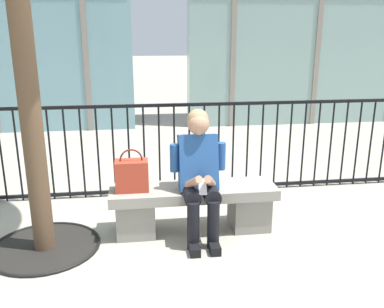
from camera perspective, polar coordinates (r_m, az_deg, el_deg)
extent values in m
plane|color=#A8A091|center=(4.20, 0.19, -10.24)|extent=(60.00, 60.00, 0.00)
cube|color=gray|center=(4.04, 0.19, -5.17)|extent=(1.60, 0.44, 0.10)
cube|color=gray|center=(4.09, -7.68, -8.44)|extent=(0.36, 0.37, 0.35)
cube|color=gray|center=(4.23, 7.78, -7.58)|extent=(0.36, 0.37, 0.35)
cylinder|color=black|center=(3.84, -0.23, -5.22)|extent=(0.15, 0.40, 0.15)
cylinder|color=black|center=(3.76, 0.18, -9.81)|extent=(0.11, 0.11, 0.45)
cube|color=black|center=(3.79, 0.30, -12.71)|extent=(0.09, 0.22, 0.08)
cylinder|color=black|center=(3.87, 2.43, -5.08)|extent=(0.15, 0.40, 0.15)
cylinder|color=black|center=(3.79, 2.92, -9.63)|extent=(0.11, 0.11, 0.45)
cube|color=black|center=(3.82, 3.04, -12.52)|extent=(0.09, 0.22, 0.08)
cube|color=#234C8C|center=(3.90, 0.81, -1.12)|extent=(0.36, 0.30, 0.55)
cylinder|color=#234C8C|center=(3.86, -2.42, -0.54)|extent=(0.08, 0.08, 0.26)
cylinder|color=tan|center=(3.72, 0.08, -3.94)|extent=(0.16, 0.28, 0.20)
cylinder|color=#234C8C|center=(3.92, 3.99, -0.29)|extent=(0.08, 0.08, 0.26)
cylinder|color=tan|center=(3.75, 2.51, -3.83)|extent=(0.16, 0.28, 0.20)
cube|color=silver|center=(3.69, 1.44, -4.50)|extent=(0.07, 0.10, 0.13)
sphere|color=tan|center=(3.79, 0.88, 4.13)|extent=(0.20, 0.20, 0.20)
sphere|color=#997F59|center=(3.81, 0.81, 4.67)|extent=(0.20, 0.20, 0.20)
cube|color=#B23823|center=(3.93, -8.21, -2.93)|extent=(0.30, 0.18, 0.29)
torus|color=maroon|center=(3.88, -8.30, -0.84)|extent=(0.21, 0.02, 0.21)
cylinder|color=black|center=(5.13, -24.57, -0.22)|extent=(0.02, 0.02, 1.10)
cylinder|color=black|center=(5.08, -22.66, -0.14)|extent=(0.02, 0.02, 1.10)
cylinder|color=black|center=(5.04, -20.73, -0.07)|extent=(0.02, 0.02, 1.10)
cylinder|color=black|center=(5.00, -18.76, 0.01)|extent=(0.02, 0.02, 1.10)
cylinder|color=black|center=(4.97, -16.76, 0.09)|extent=(0.02, 0.02, 1.10)
cylinder|color=black|center=(4.94, -14.74, 0.16)|extent=(0.02, 0.02, 1.10)
cylinder|color=black|center=(4.92, -12.71, 0.24)|extent=(0.02, 0.02, 1.10)
cylinder|color=black|center=(4.91, -10.65, 0.32)|extent=(0.02, 0.02, 1.10)
cylinder|color=black|center=(4.90, -8.59, 0.40)|extent=(0.02, 0.02, 1.10)
cylinder|color=black|center=(4.90, -6.53, 0.48)|extent=(0.02, 0.02, 1.10)
cylinder|color=black|center=(4.91, -4.47, 0.56)|extent=(0.02, 0.02, 1.10)
cylinder|color=black|center=(4.92, -2.42, 0.63)|extent=(0.02, 0.02, 1.10)
cylinder|color=black|center=(4.94, -0.38, 0.71)|extent=(0.02, 0.02, 1.10)
cylinder|color=black|center=(4.96, 1.65, 0.78)|extent=(0.02, 0.02, 1.10)
cylinder|color=black|center=(4.99, 3.65, 0.85)|extent=(0.02, 0.02, 1.10)
cylinder|color=black|center=(5.03, 5.62, 0.92)|extent=(0.02, 0.02, 1.10)
cylinder|color=black|center=(5.07, 7.56, 0.99)|extent=(0.02, 0.02, 1.10)
cylinder|color=black|center=(5.12, 9.47, 1.06)|extent=(0.02, 0.02, 1.10)
cylinder|color=black|center=(5.18, 11.34, 1.12)|extent=(0.02, 0.02, 1.10)
cylinder|color=black|center=(5.24, 13.17, 1.18)|extent=(0.02, 0.02, 1.10)
cylinder|color=black|center=(5.30, 14.96, 1.24)|extent=(0.02, 0.02, 1.10)
cylinder|color=black|center=(5.37, 16.70, 1.30)|extent=(0.02, 0.02, 1.10)
cylinder|color=black|center=(5.44, 18.40, 1.35)|extent=(0.02, 0.02, 1.10)
cylinder|color=black|center=(5.52, 20.05, 1.40)|extent=(0.02, 0.02, 1.10)
cylinder|color=black|center=(5.61, 21.65, 1.45)|extent=(0.02, 0.02, 1.10)
cylinder|color=black|center=(5.70, 23.20, 1.49)|extent=(0.02, 0.02, 1.10)
cylinder|color=black|center=(5.79, 24.71, 1.53)|extent=(0.02, 0.02, 1.10)
cube|color=black|center=(5.09, -1.36, -4.73)|extent=(8.65, 0.04, 0.04)
cube|color=black|center=(4.81, -1.44, 6.73)|extent=(8.65, 0.04, 0.04)
cylinder|color=black|center=(4.10, -19.39, -11.91)|extent=(0.96, 0.96, 0.01)
torus|color=black|center=(4.10, -19.39, -11.83)|extent=(0.99, 0.99, 0.03)
cylinder|color=brown|center=(3.64, -21.95, 12.34)|extent=(0.18, 0.18, 3.40)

